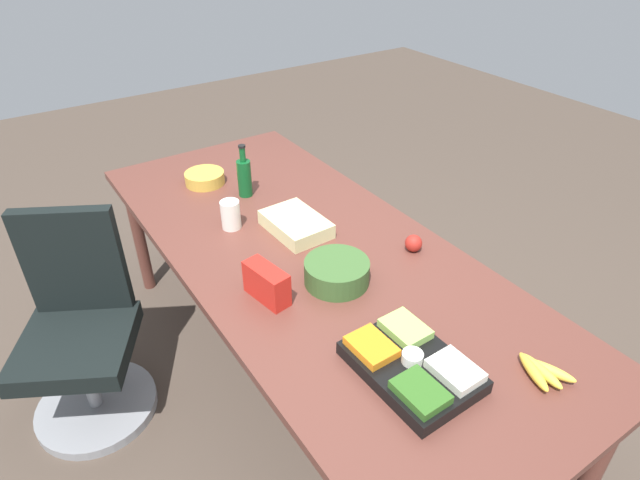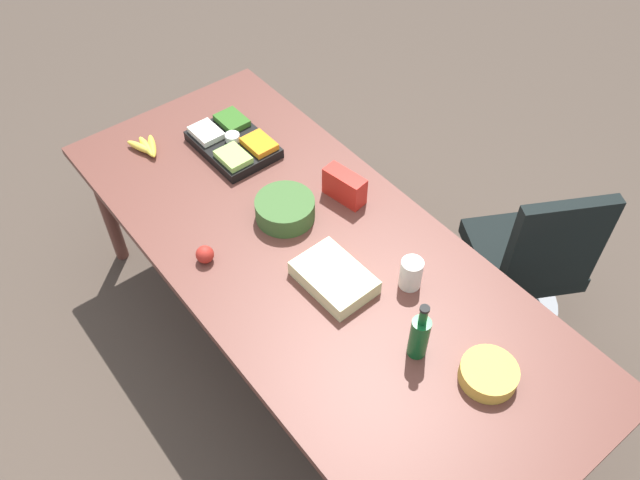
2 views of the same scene
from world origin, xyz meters
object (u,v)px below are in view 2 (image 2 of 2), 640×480
at_px(office_chair, 523,269).
at_px(salad_bowl, 285,209).
at_px(chip_bowl, 489,374).
at_px(banana_bunch, 146,147).
at_px(wine_bottle, 419,336).
at_px(veggie_tray, 233,143).
at_px(apple_red, 205,254).
at_px(sheet_cake, 334,278).
at_px(chip_bag_red, 344,186).
at_px(conference_table, 313,263).
at_px(mayo_jar, 411,273).

bearing_deg(office_chair, salad_bowl, 53.27).
bearing_deg(office_chair, chip_bowl, 116.12).
bearing_deg(banana_bunch, wine_bottle, -171.81).
bearing_deg(veggie_tray, apple_red, 137.41).
relative_size(salad_bowl, wine_bottle, 0.94).
height_order(office_chair, banana_bunch, office_chair).
relative_size(veggie_tray, banana_bunch, 2.17).
distance_m(apple_red, sheet_cake, 0.55).
relative_size(apple_red, banana_bunch, 0.39).
bearing_deg(wine_bottle, veggie_tray, -4.30).
bearing_deg(chip_bag_red, conference_table, 118.92).
height_order(sheet_cake, wine_bottle, wine_bottle).
distance_m(office_chair, mayo_jar, 0.90).
bearing_deg(apple_red, banana_bunch, -10.54).
height_order(salad_bowl, sheet_cake, salad_bowl).
xyz_separation_m(apple_red, sheet_cake, (-0.42, -0.34, -0.00)).
distance_m(mayo_jar, sheet_cake, 0.31).
relative_size(veggie_tray, sheet_cake, 1.33).
distance_m(mayo_jar, salad_bowl, 0.64).
height_order(veggie_tray, apple_red, veggie_tray).
bearing_deg(wine_bottle, chip_bowl, -152.88).
bearing_deg(chip_bowl, salad_bowl, 4.84).
bearing_deg(apple_red, chip_bowl, -155.51).
xyz_separation_m(veggie_tray, chip_bag_red, (-0.60, -0.21, 0.03)).
bearing_deg(wine_bottle, office_chair, -79.95).
bearing_deg(conference_table, wine_bottle, -179.25).
relative_size(office_chair, chip_bag_red, 5.02).
bearing_deg(chip_bag_red, chip_bowl, 169.68).
xyz_separation_m(veggie_tray, wine_bottle, (-1.39, 0.10, 0.07)).
bearing_deg(office_chair, mayo_jar, 84.13).
distance_m(banana_bunch, chip_bowl, 1.91).
bearing_deg(conference_table, chip_bag_red, -61.08).
relative_size(salad_bowl, sheet_cake, 0.82).
height_order(apple_red, chip_bag_red, chip_bag_red).
distance_m(veggie_tray, mayo_jar, 1.15).
bearing_deg(salad_bowl, veggie_tray, -8.07).
distance_m(conference_table, salad_bowl, 0.27).
bearing_deg(veggie_tray, banana_bunch, 53.96).
height_order(office_chair, chip_bowl, office_chair).
relative_size(veggie_tray, wine_bottle, 1.53).
xyz_separation_m(office_chair, mayo_jar, (0.08, 0.76, 0.48)).
xyz_separation_m(conference_table, salad_bowl, (0.24, -0.04, 0.11)).
height_order(conference_table, office_chair, office_chair).
relative_size(apple_red, wine_bottle, 0.27).
bearing_deg(chip_bowl, office_chair, -63.88).
distance_m(banana_bunch, sheet_cake, 1.21).
bearing_deg(office_chair, banana_bunch, 39.07).
relative_size(office_chair, salad_bowl, 3.82).
relative_size(chip_bowl, sheet_cake, 0.66).
bearing_deg(conference_table, apple_red, 56.47).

